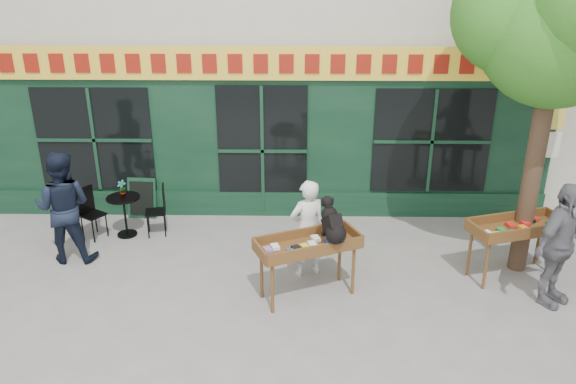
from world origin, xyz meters
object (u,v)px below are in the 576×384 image
object	(u,v)px
book_cart_center	(308,247)
woman	(307,229)
bistro_table	(124,208)
man_left	(63,207)
man_right	(559,245)
book_cart_right	(517,230)
dog	(333,220)

from	to	relation	value
book_cart_center	woman	bearing A→B (deg)	66.28
book_cart_center	bistro_table	world-z (taller)	book_cart_center
book_cart_center	man_left	distance (m)	4.15
man_right	man_left	distance (m)	7.67
book_cart_center	book_cart_right	xyz separation A→B (m)	(3.27, 0.64, 0.00)
book_cart_right	man_left	bearing A→B (deg)	159.12
woman	man_left	world-z (taller)	man_left
book_cart_center	dog	size ratio (longest dim) A/B	2.70
dog	woman	world-z (taller)	woman
dog	woman	bearing A→B (deg)	92.85
bistro_table	man_left	size ratio (longest dim) A/B	0.40
woman	book_cart_right	world-z (taller)	woman
bistro_table	man_left	world-z (taller)	man_left
man_left	woman	bearing A→B (deg)	171.54
man_right	man_left	bearing A→B (deg)	133.66
book_cart_right	man_left	size ratio (longest dim) A/B	0.85
man_right	woman	bearing A→B (deg)	130.55
dog	book_cart_right	size ratio (longest dim) A/B	0.37
woman	man_right	world-z (taller)	man_right
dog	man_left	xyz separation A→B (m)	(-4.35, 1.13, -0.33)
dog	man_left	world-z (taller)	man_left
man_right	bistro_table	size ratio (longest dim) A/B	2.48
man_right	bistro_table	distance (m)	7.20
dog	man_right	distance (m)	3.24
book_cart_center	book_cart_right	distance (m)	3.33
book_cart_center	man_right	distance (m)	3.57
man_left	book_cart_center	bearing A→B (deg)	162.58
book_cart_center	man_left	xyz separation A→B (m)	(-4.00, 1.08, 0.13)
dog	man_left	bearing A→B (deg)	141.76
woman	man_left	distance (m)	4.03
book_cart_right	man_right	bearing A→B (deg)	-85.62
book_cart_center	man_left	size ratio (longest dim) A/B	0.85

